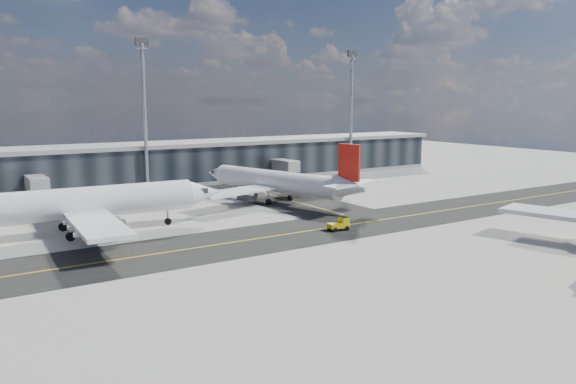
% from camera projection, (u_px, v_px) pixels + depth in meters
% --- Properties ---
extents(ground, '(300.00, 300.00, 0.00)m').
position_uv_depth(ground, '(279.00, 245.00, 68.43)').
color(ground, gray).
rests_on(ground, ground).
extents(taxiway_lanes, '(180.00, 63.00, 0.03)m').
position_uv_depth(taxiway_lanes, '(262.00, 225.00, 79.43)').
color(taxiway_lanes, black).
rests_on(taxiway_lanes, ground).
extents(terminal_concourse, '(152.00, 19.80, 8.80)m').
position_uv_depth(terminal_concourse, '(136.00, 167.00, 113.40)').
color(terminal_concourse, black).
rests_on(terminal_concourse, ground).
extents(floodlight_masts, '(102.50, 0.70, 28.90)m').
position_uv_depth(floodlight_masts, '(144.00, 110.00, 105.77)').
color(floodlight_masts, gray).
rests_on(floodlight_masts, ground).
extents(airliner_af, '(41.80, 35.62, 12.39)m').
position_uv_depth(airliner_af, '(68.00, 205.00, 72.42)').
color(airliner_af, white).
rests_on(airliner_af, ground).
extents(airliner_redtail, '(31.22, 36.30, 10.88)m').
position_uv_depth(airliner_redtail, '(278.00, 182.00, 96.28)').
color(airliner_redtail, white).
rests_on(airliner_redtail, ground).
extents(baggage_tug, '(2.99, 1.72, 1.80)m').
position_uv_depth(baggage_tug, '(340.00, 224.00, 75.85)').
color(baggage_tug, '#D6C20B').
rests_on(baggage_tug, ground).
extents(service_van, '(2.50, 5.00, 1.36)m').
position_uv_depth(service_van, '(285.00, 181.00, 117.70)').
color(service_van, white).
rests_on(service_van, ground).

